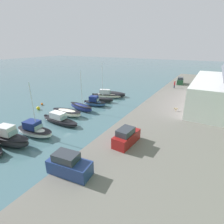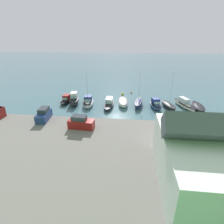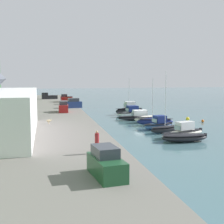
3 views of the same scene
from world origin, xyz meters
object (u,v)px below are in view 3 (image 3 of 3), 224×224
moored_boat_0 (185,137)px  moored_boat_4 (155,121)px  pickup_truck_0 (69,101)px  moored_boat_9 (130,110)px  dog_on_quay (49,121)px  person_on_quay (97,142)px  moored_boat_3 (159,125)px  pickup_truck_1 (48,96)px  mooring_buoy_0 (203,121)px  mooring_buoy_1 (188,119)px  parked_car_1 (106,164)px  moored_boat_8 (129,110)px  moored_boat_5 (150,119)px  parked_car_0 (72,104)px  moored_boat_6 (138,117)px  moored_boat_1 (183,132)px  moored_boat_7 (131,113)px  parked_car_2 (64,99)px  moored_boat_2 (167,129)px  parked_car_3 (64,107)px

moored_boat_0 → moored_boat_4: bearing=-1.7°
pickup_truck_0 → moored_boat_9: bearing=151.8°
dog_on_quay → person_on_quay: bearing=-10.8°
pickup_truck_0 → dog_on_quay: (-32.59, 5.46, -0.36)m
moored_boat_3 → pickup_truck_1: bearing=6.6°
moored_boat_9 → mooring_buoy_0: moored_boat_9 is taller
mooring_buoy_1 → dog_on_quay: bearing=109.0°
mooring_buoy_0 → parked_car_1: bearing=142.3°
moored_boat_8 → moored_boat_3: bearing=168.7°
pickup_truck_1 → pickup_truck_0: bearing=-167.6°
pickup_truck_1 → mooring_buoy_0: bearing=-150.1°
moored_boat_5 → parked_car_0: 19.47m
moored_boat_9 → moored_boat_4: bearing=-178.2°
person_on_quay → moored_boat_6: bearing=-23.4°
dog_on_quay → moored_boat_5: bearing=91.9°
moored_boat_1 → moored_boat_8: moored_boat_8 is taller
moored_boat_3 → moored_boat_6: size_ratio=0.69×
moored_boat_3 → moored_boat_8: (20.02, -0.40, 0.29)m
dog_on_quay → mooring_buoy_0: 29.70m
moored_boat_1 → mooring_buoy_0: moored_boat_1 is taller
moored_boat_5 → moored_boat_9: 14.62m
pickup_truck_0 → person_on_quay: (-51.71, 1.36, 0.28)m
moored_boat_5 → moored_boat_7: 8.68m
parked_car_2 → pickup_truck_1: parked_car_2 is taller
moored_boat_4 → mooring_buoy_0: 10.46m
moored_boat_7 → parked_car_0: 13.41m
pickup_truck_0 → moored_boat_8: bearing=143.5°
moored_boat_6 → person_on_quay: 34.15m
moored_boat_4 → parked_car_1: 34.26m
moored_boat_7 → parked_car_1: moored_boat_7 is taller
moored_boat_4 → parked_car_0: (17.69, 13.09, 1.84)m
moored_boat_0 → moored_boat_9: size_ratio=1.08×
mooring_buoy_1 → pickup_truck_0: bearing=42.7°
moored_boat_6 → moored_boat_9: moored_boat_6 is taller
moored_boat_3 → moored_boat_1: bearing=176.9°
moored_boat_6 → mooring_buoy_0: bearing=-114.5°
moored_boat_8 → moored_boat_2: bearing=169.6°
moored_boat_4 → moored_boat_9: bearing=8.2°
moored_boat_0 → moored_boat_1: 3.07m
moored_boat_4 → parked_car_3: bearing=66.6°
moored_boat_7 → pickup_truck_1: moored_boat_7 is taller
moored_boat_9 → parked_car_1: bearing=165.9°
moored_boat_5 → mooring_buoy_1: size_ratio=9.10×
person_on_quay → pickup_truck_0: bearing=-1.5°
pickup_truck_0 → moored_boat_4: bearing=121.2°
parked_car_1 → moored_boat_5: bearing=-121.2°
parked_car_1 → pickup_truck_1: bearing=-94.8°
parked_car_0 → dog_on_quay: size_ratio=5.04×
moored_boat_3 → pickup_truck_0: size_ratio=1.15×
pickup_truck_1 → moored_boat_4: bearing=-161.4°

